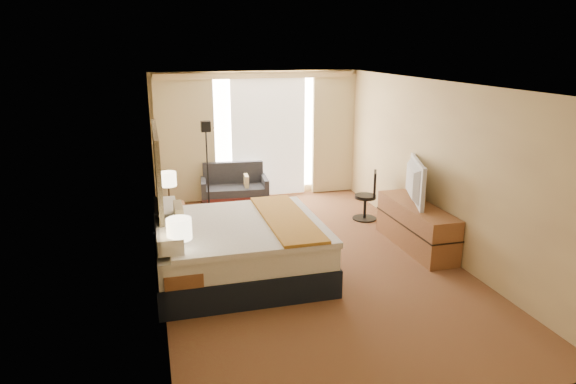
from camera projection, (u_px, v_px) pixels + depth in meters
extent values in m
cube|color=#551918|center=(305.00, 259.00, 7.73)|extent=(4.20, 7.00, 0.02)
cube|color=silver|center=(307.00, 83.00, 7.01)|extent=(4.20, 7.00, 0.02)
cube|color=beige|center=(256.00, 135.00, 10.61)|extent=(4.20, 0.02, 2.60)
cube|color=beige|center=(435.00, 279.00, 4.13)|extent=(4.20, 0.02, 2.60)
cube|color=beige|center=(156.00, 186.00, 6.84)|extent=(0.02, 7.00, 2.60)
cube|color=beige|center=(436.00, 166.00, 7.90)|extent=(0.02, 7.00, 2.60)
cube|color=black|center=(158.00, 183.00, 7.04)|extent=(0.06, 1.85, 1.50)
cube|color=brown|center=(183.00, 288.00, 6.21)|extent=(0.45, 0.52, 0.55)
cube|color=brown|center=(172.00, 222.00, 8.52)|extent=(0.45, 0.52, 0.55)
cube|color=brown|center=(416.00, 226.00, 8.10)|extent=(0.50, 1.80, 0.70)
cube|color=silver|center=(268.00, 134.00, 10.64)|extent=(2.30, 0.02, 2.30)
cube|color=#C8B58D|center=(186.00, 141.00, 10.14)|extent=(1.15, 0.09, 2.50)
cube|color=#C8B58D|center=(333.00, 134.00, 10.93)|extent=(0.90, 0.09, 2.50)
cube|color=white|center=(269.00, 137.00, 10.62)|extent=(1.55, 0.04, 2.50)
cube|color=beige|center=(257.00, 75.00, 10.13)|extent=(4.00, 0.16, 0.12)
cube|color=black|center=(240.00, 263.00, 7.13)|extent=(2.27, 2.05, 0.38)
cube|color=white|center=(239.00, 239.00, 7.04)|extent=(2.21, 2.00, 0.32)
cube|color=white|center=(245.00, 226.00, 7.01)|extent=(2.07, 2.07, 0.08)
cube|color=#B87D2A|center=(286.00, 218.00, 7.14)|extent=(0.59, 2.07, 0.04)
cube|color=white|center=(169.00, 236.00, 6.25)|extent=(0.30, 0.84, 0.19)
cube|color=white|center=(166.00, 211.00, 7.17)|extent=(0.30, 0.84, 0.19)
cube|color=beige|center=(179.00, 219.00, 6.74)|extent=(0.11, 0.45, 0.39)
cube|color=#4F1A16|center=(235.00, 199.00, 10.30)|extent=(1.37, 0.81, 0.23)
cube|color=#2E2E33|center=(235.00, 191.00, 10.21)|extent=(1.26, 0.67, 0.15)
cube|color=#2E2E33|center=(233.00, 174.00, 10.45)|extent=(1.23, 0.24, 0.52)
cube|color=#2E2E33|center=(204.00, 190.00, 10.14)|extent=(0.15, 0.71, 0.42)
cube|color=#2E2E33|center=(265.00, 187.00, 10.35)|extent=(0.15, 0.71, 0.42)
cube|color=beige|center=(246.00, 182.00, 10.20)|extent=(0.10, 0.33, 0.30)
cube|color=black|center=(210.00, 217.00, 9.57)|extent=(0.23, 0.23, 0.02)
cylinder|color=black|center=(208.00, 174.00, 9.34)|extent=(0.03, 0.03, 1.61)
cube|color=black|center=(206.00, 126.00, 9.09)|extent=(0.17, 0.17, 0.19)
cylinder|color=black|center=(364.00, 218.00, 9.48)|extent=(0.44, 0.44, 0.03)
cylinder|color=black|center=(365.00, 207.00, 9.42)|extent=(0.05, 0.05, 0.40)
cylinder|color=black|center=(365.00, 197.00, 9.37)|extent=(0.39, 0.39, 0.06)
cube|color=black|center=(375.00, 183.00, 9.27)|extent=(0.19, 0.34, 0.44)
cube|color=black|center=(182.00, 266.00, 6.11)|extent=(0.11, 0.11, 0.04)
cylinder|color=black|center=(181.00, 250.00, 6.05)|extent=(0.03, 0.03, 0.37)
cylinder|color=#FFEEBF|center=(179.00, 229.00, 5.98)|extent=(0.29, 0.29, 0.25)
cube|color=black|center=(170.00, 204.00, 8.46)|extent=(0.10, 0.10, 0.04)
cylinder|color=black|center=(169.00, 193.00, 8.41)|extent=(0.03, 0.03, 0.34)
cylinder|color=#FFEEBF|center=(168.00, 179.00, 8.34)|extent=(0.27, 0.27, 0.23)
cube|color=#7EA5C3|center=(182.00, 259.00, 6.23)|extent=(0.13, 0.13, 0.10)
cube|color=black|center=(175.00, 204.00, 8.41)|extent=(0.21, 0.18, 0.07)
imported|color=black|center=(409.00, 181.00, 8.10)|extent=(0.54, 1.15, 0.67)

